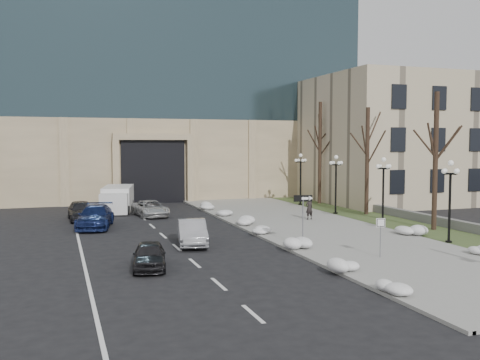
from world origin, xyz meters
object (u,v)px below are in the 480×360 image
object	(u,v)px
lamppost_b	(383,182)
lamppost_d	(301,172)
box_truck	(117,199)
lamppost_c	(336,176)
car_a	(149,255)
car_c	(95,217)
car_e	(81,210)
keep_sign	(381,229)
pedestrian	(309,208)
one_way_sign	(306,204)
lamppost_a	(450,190)
car_d	(150,208)
car_b	(192,232)

from	to	relation	value
lamppost_b	lamppost_d	bearing A→B (deg)	90.00
lamppost_d	box_truck	bearing A→B (deg)	175.03
box_truck	lamppost_c	distance (m)	18.13
car_a	car_c	world-z (taller)	car_c
lamppost_b	lamppost_d	world-z (taller)	same
car_e	lamppost_d	size ratio (longest dim) A/B	0.91
car_a	box_truck	xyz separation A→B (m)	(0.83, 21.30, 0.38)
car_c	keep_sign	distance (m)	19.36
pedestrian	one_way_sign	world-z (taller)	one_way_sign
car_c	lamppost_c	world-z (taller)	lamppost_c
pedestrian	lamppost_a	distance (m)	11.39
lamppost_a	lamppost_d	xyz separation A→B (m)	(0.00, 19.50, 0.00)
one_way_sign	lamppost_b	size ratio (longest dim) A/B	0.61
one_way_sign	lamppost_a	xyz separation A→B (m)	(8.13, -1.66, 0.68)
car_e	keep_sign	bearing A→B (deg)	-56.67
pedestrian	lamppost_d	world-z (taller)	lamppost_d
pedestrian	lamppost_d	distance (m)	9.76
car_d	box_truck	bearing A→B (deg)	110.05
car_b	box_truck	bearing A→B (deg)	108.29
one_way_sign	lamppost_d	xyz separation A→B (m)	(8.13, 17.84, 0.68)
keep_sign	lamppost_b	world-z (taller)	lamppost_b
car_b	pedestrian	xyz separation A→B (m)	(10.32, 6.15, 0.24)
lamppost_a	pedestrian	bearing A→B (deg)	108.16
car_a	lamppost_a	xyz separation A→B (m)	(17.01, 0.40, 2.46)
box_truck	lamppost_d	size ratio (longest dim) A/B	1.42
car_b	car_d	xyz separation A→B (m)	(-0.27, 12.47, -0.09)
car_d	pedestrian	distance (m)	12.34
box_truck	lamppost_c	bearing A→B (deg)	-14.23
car_e	lamppost_a	bearing A→B (deg)	-42.67
box_truck	lamppost_b	world-z (taller)	lamppost_b
keep_sign	pedestrian	bearing A→B (deg)	98.90
car_a	pedestrian	xyz separation A→B (m)	(13.52, 11.03, 0.34)
keep_sign	lamppost_b	distance (m)	10.66
car_d	lamppost_d	bearing A→B (deg)	2.30
car_e	lamppost_b	bearing A→B (deg)	-29.51
car_b	lamppost_c	world-z (taller)	lamppost_c
car_b	one_way_sign	xyz separation A→B (m)	(5.68, -2.83, 1.68)
car_d	lamppost_c	distance (m)	14.83
pedestrian	lamppost_b	distance (m)	5.81
lamppost_b	keep_sign	bearing A→B (deg)	-124.51
lamppost_a	lamppost_b	world-z (taller)	same
lamppost_d	lamppost_b	bearing A→B (deg)	-90.00
one_way_sign	lamppost_a	bearing A→B (deg)	-3.08
car_a	car_c	size ratio (longest dim) A/B	0.69
car_e	lamppost_b	size ratio (longest dim) A/B	0.91
car_c	lamppost_b	distance (m)	19.63
car_d	lamppost_c	world-z (taller)	lamppost_c
keep_sign	box_truck	bearing A→B (deg)	133.71
lamppost_b	lamppost_c	world-z (taller)	same
car_d	car_a	bearing A→B (deg)	-107.53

